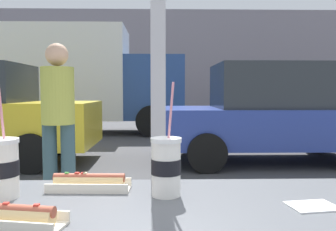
# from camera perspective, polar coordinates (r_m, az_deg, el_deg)

# --- Properties ---
(ground_plane) EXTENTS (60.00, 60.00, 0.00)m
(ground_plane) POSITION_cam_1_polar(r_m,az_deg,el_deg) (9.23, -1.36, -4.15)
(ground_plane) COLOR #424244
(building_facade_far) EXTENTS (28.00, 1.20, 6.46)m
(building_facade_far) POSITION_cam_1_polar(r_m,az_deg,el_deg) (23.26, -1.36, 8.71)
(building_facade_far) COLOR gray
(building_facade_far) RESTS_ON ground
(soda_cup_left) EXTENTS (0.09, 0.09, 0.32)m
(soda_cup_left) POSITION_cam_1_polar(r_m,az_deg,el_deg) (1.01, -0.31, -8.12)
(soda_cup_left) COLOR white
(soda_cup_left) RESTS_ON window_counter
(soda_cup_right) EXTENTS (0.10, 0.10, 0.32)m
(soda_cup_right) POSITION_cam_1_polar(r_m,az_deg,el_deg) (1.10, -25.50, -7.60)
(soda_cup_right) COLOR white
(soda_cup_right) RESTS_ON window_counter
(hotdog_tray_near) EXTENTS (0.25, 0.09, 0.05)m
(hotdog_tray_near) POSITION_cam_1_polar(r_m,az_deg,el_deg) (1.11, -12.60, -10.49)
(hotdog_tray_near) COLOR silver
(hotdog_tray_near) RESTS_ON window_counter
(hotdog_tray_far) EXTENTS (0.29, 0.13, 0.05)m
(hotdog_tray_far) POSITION_cam_1_polar(r_m,az_deg,el_deg) (0.89, -25.10, -14.47)
(hotdog_tray_far) COLOR beige
(hotdog_tray_far) RESTS_ON window_counter
(napkin_wrapper) EXTENTS (0.13, 0.11, 0.00)m
(napkin_wrapper) POSITION_cam_1_polar(r_m,az_deg,el_deg) (1.01, 22.33, -13.40)
(napkin_wrapper) COLOR white
(napkin_wrapper) RESTS_ON window_counter
(parked_car_blue) EXTENTS (4.21, 1.98, 1.79)m
(parked_car_blue) POSITION_cam_1_polar(r_m,az_deg,el_deg) (6.76, 16.56, 0.34)
(parked_car_blue) COLOR #283D93
(parked_car_blue) RESTS_ON ground
(box_truck) EXTENTS (6.51, 2.44, 3.23)m
(box_truck) POSITION_cam_1_polar(r_m,az_deg,el_deg) (11.39, -15.39, 5.92)
(box_truck) COLOR silver
(box_truck) RESTS_ON ground
(pedestrian) EXTENTS (0.32, 0.32, 1.63)m
(pedestrian) POSITION_cam_1_polar(r_m,az_deg,el_deg) (3.63, -17.33, 0.13)
(pedestrian) COLOR #2F4851
(pedestrian) RESTS_ON sidewalk_strip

